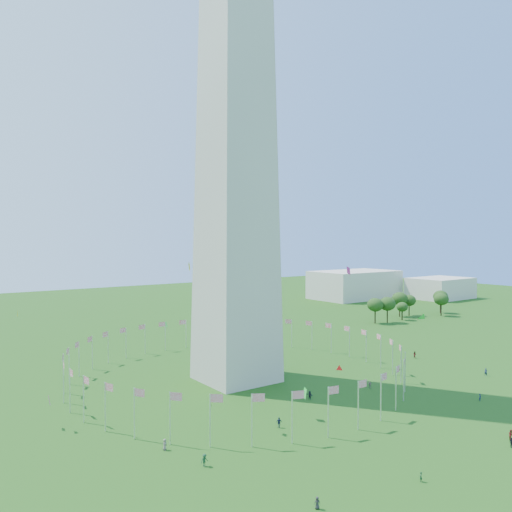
# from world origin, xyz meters

# --- Properties ---
(ground) EXTENTS (600.00, 600.00, 0.00)m
(ground) POSITION_xyz_m (0.00, 0.00, 0.00)
(ground) COLOR #18430F
(ground) RESTS_ON ground
(washington_monument) EXTENTS (16.80, 16.80, 169.00)m
(washington_monument) POSITION_xyz_m (0.00, 50.00, 84.50)
(washington_monument) COLOR beige
(washington_monument) RESTS_ON ground
(flag_ring) EXTENTS (80.24, 80.24, 9.00)m
(flag_ring) POSITION_xyz_m (-0.00, 50.00, 4.50)
(flag_ring) COLOR silver
(flag_ring) RESTS_ON ground
(gov_building_east_a) EXTENTS (50.00, 30.00, 16.00)m
(gov_building_east_a) POSITION_xyz_m (150.00, 150.00, 8.00)
(gov_building_east_a) COLOR beige
(gov_building_east_a) RESTS_ON ground
(gov_building_east_b) EXTENTS (35.00, 25.00, 12.00)m
(gov_building_east_b) POSITION_xyz_m (190.00, 120.00, 6.00)
(gov_building_east_b) COLOR beige
(gov_building_east_b) RESTS_ON ground
(crowd) EXTENTS (99.61, 76.71, 1.94)m
(crowd) POSITION_xyz_m (5.26, 1.31, 0.89)
(crowd) COLOR #73655C
(crowd) RESTS_ON ground
(kites_aloft) EXTENTS (108.65, 64.74, 37.29)m
(kites_aloft) POSITION_xyz_m (4.90, 24.39, 18.10)
(kites_aloft) COLOR green
(kites_aloft) RESTS_ON ground
(tree_line_east) EXTENTS (53.79, 16.18, 10.84)m
(tree_line_east) POSITION_xyz_m (114.62, 85.26, 5.07)
(tree_line_east) COLOR #2B541C
(tree_line_east) RESTS_ON ground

